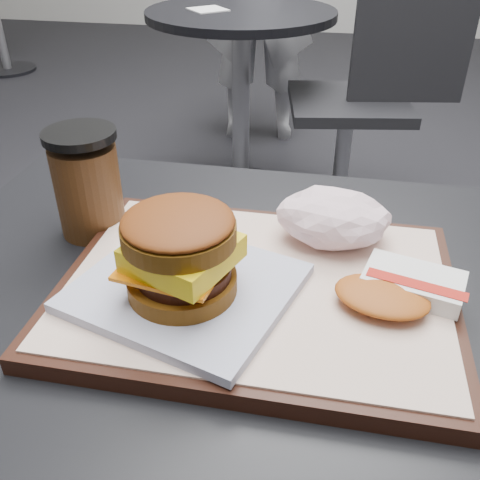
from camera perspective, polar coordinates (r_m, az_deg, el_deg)
name	(u,v)px	position (r m, az deg, el deg)	size (l,w,h in m)	color
customer_table	(270,431)	(0.66, 3.24, -19.67)	(0.80, 0.60, 0.77)	#A5A5AA
serving_tray	(257,289)	(0.53, 1.79, -5.30)	(0.38, 0.28, 0.02)	black
breakfast_sandwich	(182,262)	(0.48, -6.18, -2.34)	(0.23, 0.22, 0.09)	silver
hash_brown	(399,288)	(0.52, 16.63, -4.98)	(0.13, 0.11, 0.02)	white
crumpled_wrapper	(334,218)	(0.58, 9.95, 2.35)	(0.12, 0.09, 0.05)	white
coffee_cup	(88,186)	(0.63, -15.93, 5.61)	(0.08, 0.08, 0.12)	#3F220F
neighbor_table	(241,65)	(2.16, 0.10, 18.15)	(0.70, 0.70, 0.75)	black
napkin	(208,9)	(2.10, -3.45, 23.35)	(0.12, 0.12, 0.00)	white
neighbor_chair	(369,91)	(2.04, 13.59, 15.24)	(0.63, 0.48, 0.88)	#A0A0A5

